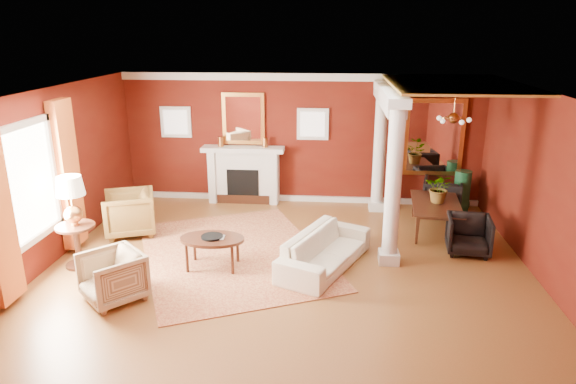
# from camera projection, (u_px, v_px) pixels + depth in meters

# --- Properties ---
(ground) EXTENTS (8.00, 8.00, 0.00)m
(ground) POSITION_uv_depth(u_px,v_px,m) (288.00, 266.00, 8.63)
(ground) COLOR brown
(ground) RESTS_ON ground
(room_shell) EXTENTS (8.04, 7.04, 2.92)m
(room_shell) POSITION_uv_depth(u_px,v_px,m) (288.00, 149.00, 8.01)
(room_shell) COLOR #52160B
(room_shell) RESTS_ON ground
(fireplace) EXTENTS (1.85, 0.42, 1.29)m
(fireplace) POSITION_uv_depth(u_px,v_px,m) (244.00, 174.00, 11.69)
(fireplace) COLOR silver
(fireplace) RESTS_ON ground
(overmantel_mirror) EXTENTS (0.95, 0.07, 1.15)m
(overmantel_mirror) POSITION_uv_depth(u_px,v_px,m) (243.00, 119.00, 11.43)
(overmantel_mirror) COLOR gold
(overmantel_mirror) RESTS_ON fireplace
(flank_window_left) EXTENTS (0.70, 0.07, 0.70)m
(flank_window_left) POSITION_uv_depth(u_px,v_px,m) (176.00, 122.00, 11.60)
(flank_window_left) COLOR silver
(flank_window_left) RESTS_ON room_shell
(flank_window_right) EXTENTS (0.70, 0.07, 0.70)m
(flank_window_right) POSITION_uv_depth(u_px,v_px,m) (313.00, 124.00, 11.35)
(flank_window_right) COLOR silver
(flank_window_right) RESTS_ON room_shell
(left_window) EXTENTS (0.21, 2.55, 2.60)m
(left_window) POSITION_uv_depth(u_px,v_px,m) (35.00, 191.00, 7.95)
(left_window) COLOR white
(left_window) RESTS_ON room_shell
(column_front) EXTENTS (0.36, 0.36, 2.80)m
(column_front) POSITION_uv_depth(u_px,v_px,m) (394.00, 183.00, 8.34)
(column_front) COLOR silver
(column_front) RESTS_ON ground
(column_back) EXTENTS (0.36, 0.36, 2.80)m
(column_back) POSITION_uv_depth(u_px,v_px,m) (380.00, 146.00, 10.90)
(column_back) COLOR silver
(column_back) RESTS_ON ground
(header_beam) EXTENTS (0.30, 3.20, 0.32)m
(header_beam) POSITION_uv_depth(u_px,v_px,m) (388.00, 96.00, 9.49)
(header_beam) COLOR silver
(header_beam) RESTS_ON column_front
(amber_ceiling) EXTENTS (2.30, 3.40, 0.04)m
(amber_ceiling) POSITION_uv_depth(u_px,v_px,m) (455.00, 84.00, 9.18)
(amber_ceiling) COLOR gold
(amber_ceiling) RESTS_ON room_shell
(dining_mirror) EXTENTS (1.30, 0.07, 1.70)m
(dining_mirror) POSITION_uv_depth(u_px,v_px,m) (434.00, 137.00, 11.19)
(dining_mirror) COLOR gold
(dining_mirror) RESTS_ON room_shell
(chandelier) EXTENTS (0.60, 0.62, 0.75)m
(chandelier) POSITION_uv_depth(u_px,v_px,m) (454.00, 118.00, 9.41)
(chandelier) COLOR #C17A3C
(chandelier) RESTS_ON room_shell
(crown_trim) EXTENTS (8.00, 0.08, 0.16)m
(crown_trim) POSITION_uv_depth(u_px,v_px,m) (302.00, 77.00, 11.05)
(crown_trim) COLOR silver
(crown_trim) RESTS_ON room_shell
(base_trim) EXTENTS (8.00, 0.08, 0.12)m
(base_trim) POSITION_uv_depth(u_px,v_px,m) (301.00, 198.00, 11.89)
(base_trim) COLOR silver
(base_trim) RESTS_ON ground
(rug) EXTENTS (4.31, 4.81, 0.02)m
(rug) POSITION_uv_depth(u_px,v_px,m) (233.00, 254.00, 9.08)
(rug) COLOR maroon
(rug) RESTS_ON ground
(sofa) EXTENTS (1.42, 2.15, 0.82)m
(sofa) POSITION_uv_depth(u_px,v_px,m) (325.00, 244.00, 8.50)
(sofa) COLOR white
(sofa) RESTS_ON ground
(armchair_leopard) EXTENTS (1.11, 1.15, 0.94)m
(armchair_leopard) POSITION_uv_depth(u_px,v_px,m) (129.00, 211.00, 9.87)
(armchair_leopard) COLOR black
(armchair_leopard) RESTS_ON ground
(armchair_stripe) EXTENTS (1.08, 1.08, 0.81)m
(armchair_stripe) POSITION_uv_depth(u_px,v_px,m) (112.00, 275.00, 7.45)
(armchair_stripe) COLOR tan
(armchair_stripe) RESTS_ON ground
(coffee_table) EXTENTS (1.07, 1.07, 0.54)m
(coffee_table) POSITION_uv_depth(u_px,v_px,m) (212.00, 240.00, 8.45)
(coffee_table) COLOR black
(coffee_table) RESTS_ON ground
(coffee_book) EXTENTS (0.15, 0.02, 0.20)m
(coffee_book) POSITION_uv_depth(u_px,v_px,m) (215.00, 232.00, 8.40)
(coffee_book) COLOR black
(coffee_book) RESTS_ON coffee_table
(side_table) EXTENTS (0.63, 0.63, 1.57)m
(side_table) POSITION_uv_depth(u_px,v_px,m) (72.00, 206.00, 8.34)
(side_table) COLOR black
(side_table) RESTS_ON ground
(dining_table) EXTENTS (0.73, 1.69, 0.91)m
(dining_table) POSITION_uv_depth(u_px,v_px,m) (437.00, 209.00, 10.01)
(dining_table) COLOR black
(dining_table) RESTS_ON ground
(dining_chair_near) EXTENTS (0.80, 0.76, 0.75)m
(dining_chair_near) POSITION_uv_depth(u_px,v_px,m) (469.00, 233.00, 9.05)
(dining_chair_near) COLOR black
(dining_chair_near) RESTS_ON ground
(dining_chair_far) EXTENTS (0.94, 0.90, 0.82)m
(dining_chair_far) POSITION_uv_depth(u_px,v_px,m) (442.00, 194.00, 11.08)
(dining_chair_far) COLOR black
(dining_chair_far) RESTS_ON ground
(green_urn) EXTENTS (0.39, 0.39, 0.94)m
(green_urn) POSITION_uv_depth(u_px,v_px,m) (461.00, 196.00, 11.07)
(green_urn) COLOR #154426
(green_urn) RESTS_ON ground
(potted_plant) EXTENTS (0.72, 0.76, 0.46)m
(potted_plant) POSITION_uv_depth(u_px,v_px,m) (441.00, 174.00, 9.85)
(potted_plant) COLOR #26591E
(potted_plant) RESTS_ON dining_table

